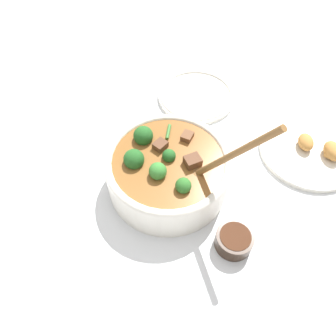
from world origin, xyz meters
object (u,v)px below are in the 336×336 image
stew_bowl (168,169)px  food_plate (311,150)px  condiment_bowl (234,240)px  empty_plate (196,95)px

stew_bowl → food_plate: size_ratio=1.37×
condiment_bowl → food_plate: (-0.27, 0.12, -0.01)m
stew_bowl → empty_plate: bearing=-177.5°
food_plate → condiment_bowl: bearing=-24.5°
empty_plate → condiment_bowl: bearing=24.7°
empty_plate → food_plate: size_ratio=0.89×
stew_bowl → empty_plate: size_ratio=1.54×
stew_bowl → food_plate: bearing=122.5°
stew_bowl → food_plate: 0.34m
empty_plate → food_plate: 0.31m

